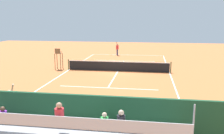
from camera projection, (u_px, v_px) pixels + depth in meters
ground_plane at (118, 71)px, 24.17m from camera, size 60.00×60.00×0.00m
court_line_markings at (118, 71)px, 24.20m from camera, size 10.10×22.20×0.01m
tennis_net at (118, 66)px, 24.07m from camera, size 10.30×0.10×1.07m
backdrop_wall at (77, 117)px, 10.40m from camera, size 18.00×0.16×2.00m
bleacher_stand at (63, 132)px, 9.11m from camera, size 9.06×2.40×2.48m
umpire_chair at (58, 56)px, 24.97m from camera, size 0.67×0.67×2.14m
courtside_bench at (143, 123)px, 10.78m from camera, size 1.80×0.40×0.93m
equipment_bag at (103, 130)px, 10.99m from camera, size 0.90×0.36×0.36m
tennis_player at (117, 48)px, 34.35m from camera, size 0.42×0.55×1.93m
tennis_racket at (110, 55)px, 35.01m from camera, size 0.48×0.54×0.03m
tennis_ball_near at (95, 59)px, 31.39m from camera, size 0.07×0.07×0.07m
line_judge at (10, 103)px, 12.11m from camera, size 0.43×0.55×1.93m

